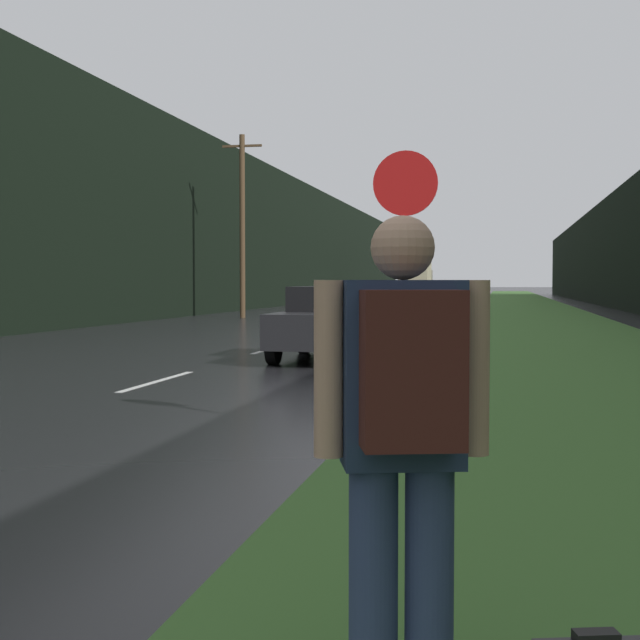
% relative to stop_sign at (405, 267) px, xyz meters
% --- Properties ---
extents(grass_verge, '(6.00, 240.00, 0.02)m').
position_rel_stop_sign_xyz_m(grass_verge, '(2.44, 32.12, -1.72)').
color(grass_verge, '#386028').
rests_on(grass_verge, ground_plane).
extents(lane_stripe_c, '(0.12, 3.00, 0.01)m').
position_rel_stop_sign_xyz_m(lane_stripe_c, '(-4.43, 4.57, -1.72)').
color(lane_stripe_c, silver).
rests_on(lane_stripe_c, ground_plane).
extents(lane_stripe_d, '(0.12, 3.00, 0.01)m').
position_rel_stop_sign_xyz_m(lane_stripe_d, '(-4.43, 11.57, -1.72)').
color(lane_stripe_d, silver).
rests_on(lane_stripe_d, ground_plane).
extents(lane_stripe_e, '(0.12, 3.00, 0.01)m').
position_rel_stop_sign_xyz_m(lane_stripe_e, '(-4.43, 18.57, -1.72)').
color(lane_stripe_e, silver).
rests_on(lane_stripe_e, ground_plane).
extents(lane_stripe_f, '(0.12, 3.00, 0.01)m').
position_rel_stop_sign_xyz_m(lane_stripe_f, '(-4.43, 25.57, -1.72)').
color(lane_stripe_f, silver).
rests_on(lane_stripe_f, ground_plane).
extents(treeline_far_side, '(2.00, 140.00, 8.90)m').
position_rel_stop_sign_xyz_m(treeline_far_side, '(-14.29, 42.12, 2.73)').
color(treeline_far_side, black).
rests_on(treeline_far_side, ground_plane).
extents(utility_pole_far, '(1.80, 0.24, 8.10)m').
position_rel_stop_sign_xyz_m(utility_pole_far, '(-10.38, 29.36, 2.46)').
color(utility_pole_far, '#4C3823').
rests_on(utility_pole_far, ground_plane).
extents(stop_sign, '(0.64, 0.07, 2.87)m').
position_rel_stop_sign_xyz_m(stop_sign, '(0.00, 0.00, 0.00)').
color(stop_sign, slate).
rests_on(stop_sign, ground_plane).
extents(hitchhiker_with_backpack, '(0.61, 0.51, 1.81)m').
position_rel_stop_sign_xyz_m(hitchhiker_with_backpack, '(0.60, -5.64, -0.69)').
color(hitchhiker_with_backpack, navy).
rests_on(hitchhiker_with_backpack, ground_plane).
extents(car_passing_near, '(1.92, 4.36, 1.49)m').
position_rel_stop_sign_xyz_m(car_passing_near, '(-2.50, 9.17, -0.97)').
color(car_passing_near, black).
rests_on(car_passing_near, ground_plane).
extents(car_passing_far, '(1.91, 4.22, 1.33)m').
position_rel_stop_sign_xyz_m(car_passing_far, '(-2.50, 19.05, -1.05)').
color(car_passing_far, '#9E9EA3').
rests_on(car_passing_far, ground_plane).
extents(delivery_truck, '(2.58, 6.65, 3.44)m').
position_rel_stop_sign_xyz_m(delivery_truck, '(-6.36, 68.52, 0.08)').
color(delivery_truck, '#6E684F').
rests_on(delivery_truck, ground_plane).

